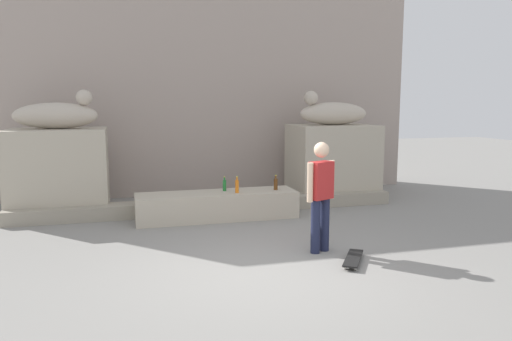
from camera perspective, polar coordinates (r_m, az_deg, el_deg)
ground_plane at (r=6.72m, az=0.48°, el=-11.63°), size 40.00×40.00×0.00m
facade_wall at (r=12.15m, az=-7.29°, el=9.97°), size 11.01×0.60×5.34m
pedestal_left at (r=10.58m, az=-22.01°, el=-0.12°), size 1.88×1.39×1.72m
pedestal_right at (r=11.51m, az=8.90°, el=1.00°), size 1.88×1.39×1.72m
statue_reclining_left at (r=10.49m, az=-22.15°, el=6.08°), size 1.60×0.57×0.78m
statue_reclining_right at (r=11.42m, az=8.86°, el=6.70°), size 1.62×0.63×0.78m
ledge_block at (r=9.52m, az=-4.56°, el=-4.10°), size 3.10×0.81×0.52m
skater at (r=7.35m, az=7.57°, el=-2.51°), size 0.50×0.32×1.67m
skateboard at (r=7.14m, az=11.28°, el=-10.02°), size 0.61×0.78×0.08m
bottle_green at (r=9.59m, az=-3.70°, el=-1.71°), size 0.07×0.07×0.29m
bottle_orange at (r=9.38m, az=-2.23°, el=-1.82°), size 0.07×0.07×0.32m
bottle_brown at (r=9.70m, az=2.32°, el=-1.56°), size 0.08×0.08×0.30m
stair_step at (r=10.08m, az=-5.15°, el=-4.12°), size 7.84×0.50×0.27m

